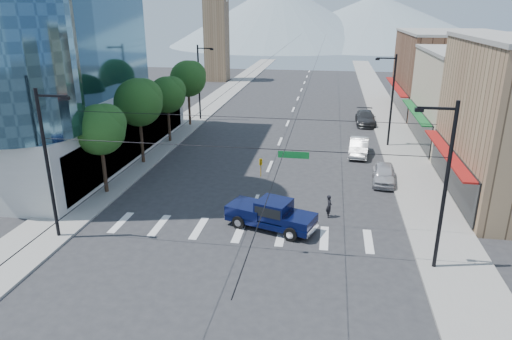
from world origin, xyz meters
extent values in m
plane|color=#28282B|center=(0.00, 0.00, 0.00)|extent=(160.00, 160.00, 0.00)
cube|color=gray|center=(-12.00, 40.00, 0.07)|extent=(4.00, 120.00, 0.15)
cube|color=gray|center=(12.00, 40.00, 0.07)|extent=(4.00, 120.00, 0.15)
cube|color=tan|center=(20.00, 24.00, 4.50)|extent=(12.00, 14.00, 9.00)
cube|color=brown|center=(20.00, 40.00, 5.00)|extent=(12.00, 18.00, 10.00)
cube|color=#8C6B4C|center=(-16.50, 62.00, 9.00)|extent=(4.00, 4.00, 18.00)
cone|color=gray|center=(-15.00, 150.00, 11.00)|extent=(80.00, 80.00, 22.00)
cone|color=gray|center=(20.00, 160.00, 9.00)|extent=(90.00, 90.00, 18.00)
cylinder|color=black|center=(-11.20, 6.00, 2.27)|extent=(0.28, 0.28, 4.55)
sphere|color=#224517|center=(-11.20, 6.00, 4.88)|extent=(3.64, 3.64, 3.64)
sphere|color=#224517|center=(-10.80, 6.30, 5.28)|extent=(2.86, 2.86, 2.86)
cylinder|color=black|center=(-11.20, 13.00, 2.55)|extent=(0.28, 0.28, 5.11)
sphere|color=#224517|center=(-11.20, 13.00, 5.47)|extent=(4.09, 4.09, 4.09)
sphere|color=#224517|center=(-10.80, 13.30, 5.88)|extent=(3.21, 3.21, 3.21)
cylinder|color=black|center=(-11.20, 20.00, 2.27)|extent=(0.28, 0.28, 4.55)
sphere|color=#224517|center=(-11.20, 20.00, 4.88)|extent=(3.64, 3.64, 3.64)
sphere|color=#224517|center=(-10.80, 20.30, 5.28)|extent=(2.86, 2.86, 2.86)
cylinder|color=black|center=(-11.20, 27.00, 2.55)|extent=(0.28, 0.28, 5.11)
sphere|color=#224517|center=(-11.20, 27.00, 5.47)|extent=(4.09, 4.09, 4.09)
sphere|color=#224517|center=(-10.80, 27.30, 5.88)|extent=(3.21, 3.21, 3.21)
cylinder|color=black|center=(-10.80, -1.00, 4.50)|extent=(0.20, 0.20, 9.00)
cylinder|color=black|center=(10.80, -1.00, 4.50)|extent=(0.20, 0.20, 9.00)
cylinder|color=black|center=(0.00, -1.00, 6.20)|extent=(21.60, 0.04, 0.04)
imported|color=gold|center=(1.50, -1.00, 5.15)|extent=(0.16, 0.20, 1.00)
cube|color=#0C6626|center=(3.20, -1.00, 5.95)|extent=(1.60, 0.06, 0.35)
cylinder|color=black|center=(-10.80, 30.00, 4.50)|extent=(0.20, 0.20, 9.00)
cube|color=black|center=(-9.90, 30.00, 8.60)|extent=(1.80, 0.12, 0.12)
cube|color=black|center=(-9.10, 30.00, 8.50)|extent=(0.40, 0.25, 0.18)
cylinder|color=black|center=(10.80, 22.00, 4.50)|extent=(0.20, 0.20, 9.00)
cube|color=black|center=(9.90, 22.00, 8.60)|extent=(1.80, 0.12, 0.12)
cube|color=black|center=(9.10, 22.00, 8.50)|extent=(0.40, 0.25, 0.18)
cube|color=#070D34|center=(1.65, 2.30, 0.55)|extent=(5.90, 3.62, 0.35)
cube|color=#070D34|center=(3.52, 1.69, 0.96)|extent=(2.12, 2.32, 0.55)
cube|color=#070D34|center=(1.84, 2.24, 1.36)|extent=(2.40, 2.36, 1.11)
cube|color=black|center=(1.84, 2.24, 1.46)|extent=(2.21, 2.33, 0.60)
cube|color=#070D34|center=(0.11, 2.79, 1.01)|extent=(2.83, 2.63, 0.66)
cube|color=silver|center=(4.28, 1.45, 0.55)|extent=(0.70, 1.86, 0.35)
cube|color=silver|center=(-0.99, 3.15, 0.55)|extent=(0.70, 1.86, 0.30)
cylinder|color=black|center=(3.03, 0.85, 0.42)|extent=(0.90, 0.55, 0.85)
cylinder|color=black|center=(3.62, 2.67, 0.42)|extent=(0.90, 0.55, 0.85)
cylinder|color=black|center=(-0.33, 1.93, 0.42)|extent=(0.90, 0.55, 0.85)
cylinder|color=black|center=(0.26, 3.75, 0.42)|extent=(0.90, 0.55, 0.85)
imported|color=black|center=(5.21, 4.54, 0.78)|extent=(0.45, 0.61, 1.56)
imported|color=silver|center=(9.40, 11.57, 0.73)|extent=(2.08, 4.44, 1.47)
imported|color=white|center=(7.80, 18.59, 0.79)|extent=(2.10, 4.91, 1.57)
imported|color=#333436|center=(9.14, 30.96, 0.79)|extent=(2.26, 5.47, 1.58)
camera|label=1|loc=(4.91, -23.29, 13.06)|focal=32.00mm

